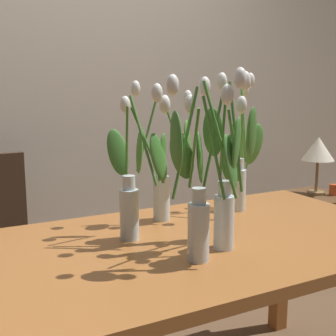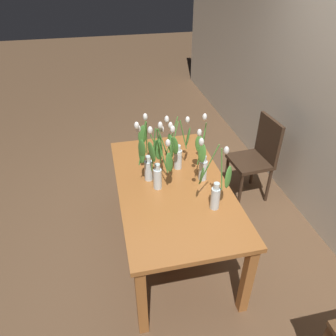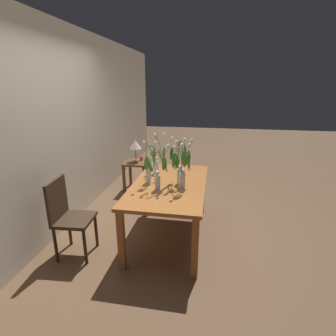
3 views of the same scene
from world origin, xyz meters
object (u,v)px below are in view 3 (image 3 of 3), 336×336
(tulip_vase_0, at_px, (183,169))
(side_table, at_px, (137,168))
(tulip_vase_4, at_px, (157,161))
(dining_chair, at_px, (67,214))
(pillar_candle, at_px, (141,158))
(tulip_vase_2, at_px, (149,169))
(table_lamp, at_px, (135,145))
(tulip_vase_1, at_px, (178,165))
(tulip_vase_3, at_px, (159,173))
(dining_table, at_px, (169,190))

(tulip_vase_0, height_order, side_table, tulip_vase_0)
(tulip_vase_0, relative_size, tulip_vase_4, 0.99)
(dining_chair, distance_m, pillar_candle, 2.19)
(tulip_vase_0, height_order, tulip_vase_2, tulip_vase_0)
(tulip_vase_2, xyz_separation_m, table_lamp, (1.52, 0.64, -0.06))
(side_table, relative_size, table_lamp, 1.38)
(tulip_vase_0, bearing_deg, tulip_vase_1, 29.41)
(tulip_vase_0, relative_size, table_lamp, 1.47)
(dining_chair, bearing_deg, table_lamp, -5.12)
(tulip_vase_1, height_order, pillar_candle, tulip_vase_1)
(tulip_vase_1, distance_m, side_table, 1.82)
(tulip_vase_3, bearing_deg, tulip_vase_1, -40.82)
(tulip_vase_1, distance_m, tulip_vase_2, 0.37)
(tulip_vase_2, bearing_deg, side_table, 22.59)
(dining_table, distance_m, table_lamp, 1.75)
(dining_chair, bearing_deg, tulip_vase_0, -69.07)
(pillar_candle, bearing_deg, tulip_vase_1, -149.48)
(dining_table, height_order, tulip_vase_0, tulip_vase_0)
(tulip_vase_2, distance_m, pillar_candle, 1.73)
(tulip_vase_3, bearing_deg, side_table, 25.10)
(dining_chair, bearing_deg, tulip_vase_3, -68.69)
(dining_chair, relative_size, pillar_candle, 12.40)
(tulip_vase_0, bearing_deg, side_table, 33.92)
(dining_table, relative_size, tulip_vase_1, 2.76)
(dining_table, bearing_deg, tulip_vase_1, -78.25)
(dining_chair, relative_size, table_lamp, 2.34)
(tulip_vase_1, xyz_separation_m, side_table, (1.43, 0.98, -0.55))
(tulip_vase_2, xyz_separation_m, tulip_vase_3, (-0.18, -0.16, 0.02))
(dining_table, distance_m, dining_chair, 1.23)
(tulip_vase_0, relative_size, tulip_vase_3, 1.08)
(dining_table, height_order, table_lamp, table_lamp)
(tulip_vase_0, relative_size, tulip_vase_2, 1.05)
(dining_chair, distance_m, side_table, 2.06)
(tulip_vase_3, relative_size, dining_chair, 0.58)
(tulip_vase_0, xyz_separation_m, tulip_vase_4, (0.46, 0.41, -0.06))
(dining_table, height_order, dining_chair, dining_chair)
(dining_table, xyz_separation_m, dining_chair, (-0.59, 1.08, -0.12))
(tulip_vase_0, xyz_separation_m, tulip_vase_2, (0.09, 0.44, -0.06))
(tulip_vase_2, xyz_separation_m, pillar_candle, (1.60, 0.56, -0.33))
(tulip_vase_0, bearing_deg, tulip_vase_2, 78.96)
(tulip_vase_4, distance_m, pillar_candle, 1.40)
(tulip_vase_1, relative_size, dining_chair, 0.62)
(tulip_vase_4, relative_size, pillar_candle, 7.85)
(tulip_vase_0, bearing_deg, tulip_vase_3, 109.54)
(tulip_vase_4, bearing_deg, tulip_vase_2, 176.64)
(dining_table, bearing_deg, tulip_vase_0, -121.16)
(tulip_vase_2, height_order, table_lamp, tulip_vase_2)
(tulip_vase_0, xyz_separation_m, pillar_candle, (1.69, 0.99, -0.39))
(tulip_vase_3, bearing_deg, pillar_candle, 21.91)
(tulip_vase_3, bearing_deg, dining_chair, 111.31)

